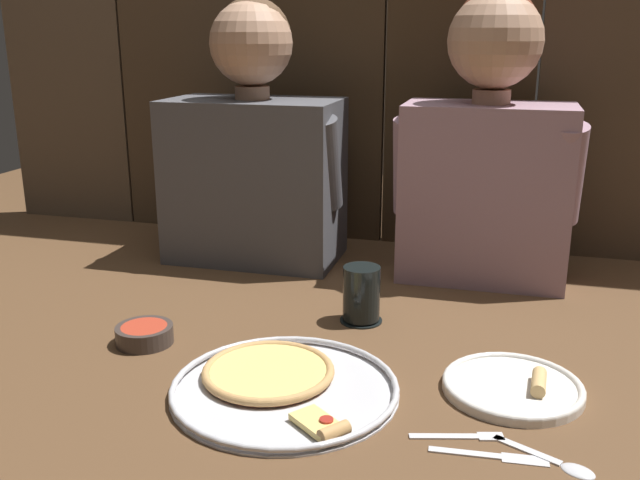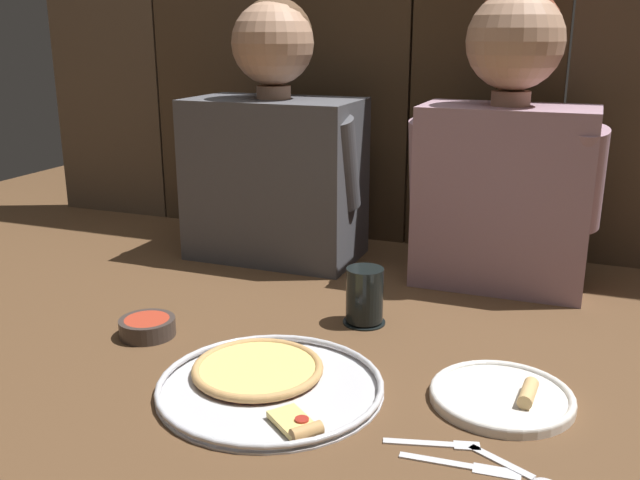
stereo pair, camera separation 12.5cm
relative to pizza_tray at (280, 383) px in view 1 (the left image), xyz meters
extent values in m
plane|color=brown|center=(0.00, 0.12, -0.01)|extent=(3.20, 3.20, 0.00)
cylinder|color=silver|center=(0.01, -0.01, -0.01)|extent=(0.35, 0.35, 0.01)
torus|color=silver|center=(0.01, -0.01, 0.00)|extent=(0.35, 0.35, 0.01)
cylinder|color=#B23823|center=(-0.03, 0.03, 0.00)|extent=(0.20, 0.20, 0.00)
cylinder|color=#F4D170|center=(-0.03, 0.03, 0.00)|extent=(0.20, 0.20, 0.01)
torus|color=tan|center=(-0.03, 0.03, 0.00)|extent=(0.21, 0.21, 0.01)
cube|color=#F4D170|center=(0.09, -0.10, 0.00)|extent=(0.09, 0.08, 0.01)
cylinder|color=tan|center=(0.12, -0.12, 0.01)|extent=(0.04, 0.05, 0.02)
cylinder|color=#A3281E|center=(0.10, -0.10, 0.01)|extent=(0.02, 0.02, 0.00)
cylinder|color=white|center=(0.35, 0.08, 0.00)|extent=(0.22, 0.22, 0.01)
torus|color=white|center=(0.35, 0.08, 0.00)|extent=(0.22, 0.22, 0.01)
cylinder|color=tan|center=(0.39, 0.08, 0.01)|extent=(0.03, 0.07, 0.02)
cylinder|color=black|center=(0.07, 0.29, -0.01)|extent=(0.08, 0.08, 0.01)
cylinder|color=black|center=(0.07, 0.29, 0.05)|extent=(0.07, 0.07, 0.10)
cylinder|color=#3D332D|center=(-0.29, 0.09, 0.01)|extent=(0.10, 0.10, 0.03)
cylinder|color=#B23823|center=(-0.29, 0.09, 0.01)|extent=(0.08, 0.08, 0.02)
cube|color=silver|center=(0.26, -0.07, -0.01)|extent=(0.09, 0.04, 0.01)
cube|color=silver|center=(0.32, -0.06, -0.01)|extent=(0.04, 0.03, 0.01)
cube|color=silver|center=(0.29, -0.10, -0.01)|extent=(0.10, 0.02, 0.01)
cube|color=silver|center=(0.37, -0.10, -0.01)|extent=(0.06, 0.03, 0.00)
cube|color=silver|center=(0.37, -0.08, -0.01)|extent=(0.09, 0.05, 0.01)
ellipsoid|color=silver|center=(0.43, -0.11, 0.00)|extent=(0.05, 0.05, 0.01)
cube|color=#4C4C51|center=(-0.27, 0.62, 0.18)|extent=(0.40, 0.23, 0.38)
cylinder|color=tan|center=(-0.27, 0.62, 0.39)|extent=(0.08, 0.08, 0.03)
sphere|color=tan|center=(-0.27, 0.62, 0.50)|extent=(0.19, 0.19, 0.19)
sphere|color=brown|center=(-0.27, 0.63, 0.51)|extent=(0.17, 0.17, 0.17)
cylinder|color=#4C4C51|center=(-0.45, 0.58, 0.24)|extent=(0.08, 0.11, 0.22)
cylinder|color=#4C4C51|center=(-0.08, 0.58, 0.24)|extent=(0.08, 0.13, 0.22)
cube|color=gray|center=(0.27, 0.62, 0.18)|extent=(0.36, 0.20, 0.39)
cylinder|color=tan|center=(0.27, 0.62, 0.39)|extent=(0.08, 0.08, 0.03)
sphere|color=tan|center=(0.27, 0.62, 0.51)|extent=(0.20, 0.20, 0.20)
sphere|color=brown|center=(0.27, 0.63, 0.52)|extent=(0.18, 0.18, 0.18)
cylinder|color=gray|center=(0.11, 0.58, 0.24)|extent=(0.08, 0.12, 0.22)
cylinder|color=gray|center=(0.43, 0.58, 0.24)|extent=(0.08, 0.13, 0.23)
cube|color=brown|center=(-0.91, 0.85, 0.56)|extent=(0.36, 0.03, 1.14)
cube|color=#4A3827|center=(-0.55, 0.85, 0.56)|extent=(0.36, 0.03, 1.14)
cube|color=#42301E|center=(-0.18, 0.85, 0.56)|extent=(0.36, 0.03, 1.14)
cube|color=#3F2D1B|center=(0.19, 0.85, 0.56)|extent=(0.36, 0.03, 1.14)
cube|color=#4B3927|center=(0.55, 0.85, 0.56)|extent=(0.36, 0.03, 1.14)
camera|label=1|loc=(0.32, -0.94, 0.53)|focal=39.47mm
camera|label=2|loc=(0.44, -0.90, 0.53)|focal=39.47mm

